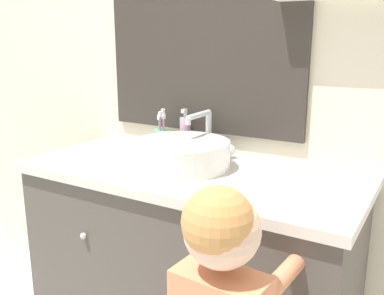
{
  "coord_description": "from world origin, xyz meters",
  "views": [
    {
      "loc": [
        0.79,
        -0.97,
        1.28
      ],
      "look_at": [
        0.05,
        0.27,
        0.91
      ],
      "focal_mm": 40.0,
      "sensor_mm": 36.0,
      "label": 1
    }
  ],
  "objects": [
    {
      "name": "sink_basin",
      "position": [
        -0.03,
        0.34,
        0.87
      ],
      "size": [
        0.36,
        0.41,
        0.19
      ],
      "color": "white",
      "rests_on": "vanity_counter"
    },
    {
      "name": "soap_dispenser",
      "position": [
        -0.15,
        0.54,
        0.89
      ],
      "size": [
        0.05,
        0.05,
        0.19
      ],
      "color": "#CCA3BC",
      "rests_on": "vanity_counter"
    },
    {
      "name": "vanity_counter",
      "position": [
        0.0,
        0.32,
        0.41
      ],
      "size": [
        1.27,
        0.56,
        0.81
      ],
      "color": "#4C4742",
      "rests_on": "ground_plane"
    },
    {
      "name": "toothbrush_holder",
      "position": [
        -0.23,
        0.49,
        0.86
      ],
      "size": [
        0.07,
        0.07,
        0.18
      ],
      "color": "#66B27F",
      "rests_on": "vanity_counter"
    },
    {
      "name": "wall_back",
      "position": [
        0.02,
        0.62,
        1.29
      ],
      "size": [
        3.2,
        0.18,
        2.5
      ],
      "color": "beige",
      "rests_on": "ground_plane"
    }
  ]
}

